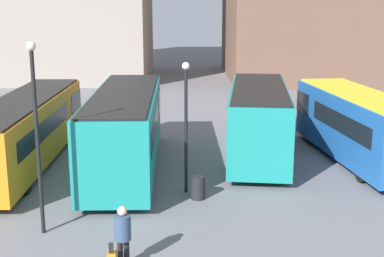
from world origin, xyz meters
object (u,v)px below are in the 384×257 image
bus_0 (26,128)px  trash_bin (198,188)px  bus_1 (125,127)px  bus_2 (258,119)px  bus_3 (357,124)px  lamp_post_0 (186,116)px  lamp_post_1 (36,124)px  traveler (123,231)px

bus_0 → trash_bin: 8.74m
bus_1 → bus_2: (5.89, 1.85, -0.06)m
bus_1 → trash_bin: 4.99m
bus_1 → bus_3: (10.21, 1.10, -0.15)m
lamp_post_0 → trash_bin: (0.43, -0.72, -2.50)m
bus_1 → trash_bin: bearing=-142.3°
bus_3 → trash_bin: 8.79m
bus_0 → lamp_post_1: (2.55, -7.35, 1.84)m
traveler → lamp_post_0: (1.71, 5.80, 1.90)m
lamp_post_0 → trash_bin: size_ratio=5.74×
bus_1 → bus_3: bearing=-84.6°
trash_bin → traveler: bearing=-112.8°
bus_0 → lamp_post_0: bearing=-118.0°
bus_0 → traveler: 10.94m
lamp_post_0 → trash_bin: bearing=-59.0°
lamp_post_0 → lamp_post_1: size_ratio=0.83×
bus_2 → trash_bin: 6.45m
bus_3 → lamp_post_1: 14.44m
bus_2 → bus_3: size_ratio=0.99×
traveler → bus_0: bearing=28.1°
bus_3 → lamp_post_1: size_ratio=1.64×
bus_3 → traveler: bearing=129.8°
bus_1 → traveler: size_ratio=6.30×
bus_2 → lamp_post_1: 11.61m
bus_0 → bus_1: size_ratio=1.12×
traveler → bus_3: bearing=-44.1°
bus_2 → lamp_post_1: lamp_post_1 is taller
traveler → lamp_post_1: lamp_post_1 is taller
bus_1 → bus_2: bus_1 is taller
lamp_post_0 → bus_3: bearing=28.4°
traveler → trash_bin: bearing=-23.6°
traveler → lamp_post_1: bearing=50.0°
bus_2 → bus_1: bearing=114.4°
bus_1 → lamp_post_1: 7.07m
bus_0 → bus_1: bus_1 is taller
traveler → lamp_post_1: size_ratio=0.29×
bus_1 → lamp_post_1: bearing=163.5°
traveler → trash_bin: 5.54m
bus_0 → traveler: bus_0 is taller
lamp_post_1 → trash_bin: size_ratio=6.90×
lamp_post_1 → bus_3: bearing=32.5°
bus_1 → bus_3: 10.27m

